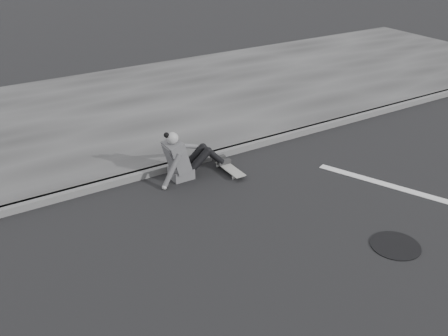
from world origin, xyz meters
The scene contains 6 objects.
ground centered at (0.00, 0.00, 0.00)m, with size 80.00×80.00×0.00m, color black.
curb centered at (0.00, 2.58, 0.06)m, with size 24.00×0.16×0.12m, color #535353.
sidewalk centered at (0.00, 5.60, 0.06)m, with size 24.00×6.00×0.12m, color #373737.
manhole centered at (1.74, -1.02, 0.01)m, with size 0.67×0.67×0.01m, color black.
skateboard centered at (0.95, 1.98, 0.07)m, with size 0.20×0.78×0.09m.
seated_woman centered at (0.22, 2.22, 0.36)m, with size 1.38×0.46×0.88m.
Camera 1 is at (-3.12, -4.50, 4.06)m, focal length 40.00 mm.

